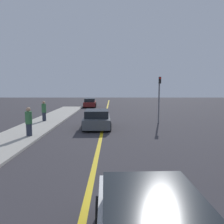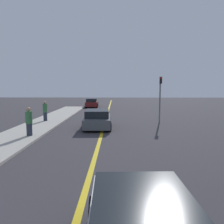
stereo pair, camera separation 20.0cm
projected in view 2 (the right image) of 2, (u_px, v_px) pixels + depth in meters
The scene contains 7 objects.
road_center_line at pixel (105, 123), 18.34m from camera, with size 0.20×60.00×0.01m.
sidewalk_left at pixel (37, 127), 16.23m from camera, with size 2.88×31.62×0.12m.
car_ahead_center at pixel (97, 119), 16.02m from camera, with size 2.12×3.93×1.35m.
car_far_distant at pixel (92, 103), 32.54m from camera, with size 2.01×4.30×1.28m.
pedestrian_mid_group at pixel (29, 122), 12.97m from camera, with size 0.39×0.39×1.71m.
pedestrian_far_standing at pixel (45, 111), 18.59m from camera, with size 0.37×0.37×1.70m.
traffic_light at pixel (160, 95), 18.04m from camera, with size 0.18×0.40×3.83m.
Camera 2 is at (0.87, -0.10, 3.05)m, focal length 35.00 mm.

